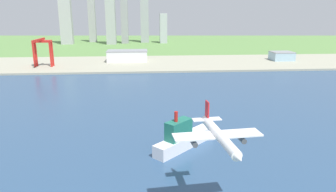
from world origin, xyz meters
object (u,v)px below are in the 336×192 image
at_px(port_crane_red, 42,46).
at_px(warehouse_annex, 282,56).
at_px(ferry_boat, 183,138).
at_px(warehouse_main, 127,56).
at_px(airplane_landing, 219,136).

distance_m(port_crane_red, warehouse_annex, 341.51).
bearing_deg(ferry_boat, warehouse_annex, 57.31).
bearing_deg(warehouse_main, port_crane_red, -160.52).
height_order(airplane_landing, warehouse_main, airplane_landing).
distance_m(ferry_boat, warehouse_annex, 346.98).
relative_size(warehouse_main, warehouse_annex, 1.85).
bearing_deg(warehouse_annex, airplane_landing, -117.57).
xyz_separation_m(port_crane_red, warehouse_main, (108.56, 38.40, -18.70)).
relative_size(ferry_boat, warehouse_annex, 1.16).
bearing_deg(warehouse_annex, warehouse_main, 177.86).
xyz_separation_m(airplane_landing, warehouse_annex, (182.79, 350.06, -22.30)).
bearing_deg(warehouse_annex, ferry_boat, -122.69).
bearing_deg(port_crane_red, warehouse_main, 19.48).
relative_size(airplane_landing, ferry_boat, 0.98).
xyz_separation_m(airplane_landing, ferry_boat, (-4.62, 58.06, -25.03)).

